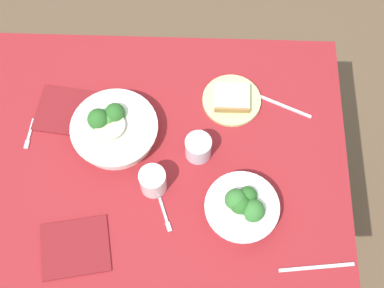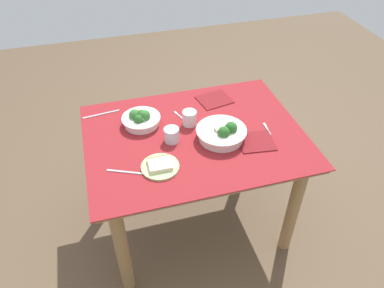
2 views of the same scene
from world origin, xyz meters
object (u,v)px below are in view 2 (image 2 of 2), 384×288
object	(u,v)px
water_glass_center	(172,135)
table_knife_left	(101,114)
bread_side_plate	(160,166)
water_glass_side	(189,118)
broccoli_bowl_far	(222,133)
broccoli_bowl_near	(141,119)
napkin_folded_upper	(214,100)
table_knife_right	(126,172)
fork_by_far_bowl	(267,128)
napkin_folded_lower	(256,142)
fork_by_near_bowl	(179,115)

from	to	relation	value
water_glass_center	table_knife_left	xyz separation A→B (m)	(0.34, -0.34, -0.04)
bread_side_plate	table_knife_left	size ratio (longest dim) A/B	0.88
water_glass_side	water_glass_center	bearing A→B (deg)	41.48
water_glass_center	water_glass_side	size ratio (longest dim) A/B	0.95
bread_side_plate	table_knife_left	distance (m)	0.57
broccoli_bowl_far	table_knife_left	world-z (taller)	broccoli_bowl_far
broccoli_bowl_near	napkin_folded_upper	world-z (taller)	broccoli_bowl_near
napkin_folded_upper	broccoli_bowl_far	bearing A→B (deg)	77.75
bread_side_plate	napkin_folded_upper	xyz separation A→B (m)	(-0.44, -0.49, -0.01)
bread_side_plate	water_glass_center	xyz separation A→B (m)	(-0.10, -0.18, 0.03)
bread_side_plate	table_knife_right	bearing A→B (deg)	-3.77
bread_side_plate	fork_by_far_bowl	size ratio (longest dim) A/B	1.78
bread_side_plate	napkin_folded_upper	world-z (taller)	bread_side_plate
fork_by_far_bowl	table_knife_left	size ratio (longest dim) A/B	0.50
broccoli_bowl_near	napkin_folded_lower	size ratio (longest dim) A/B	1.17
water_glass_center	napkin_folded_upper	bearing A→B (deg)	-137.97
table_knife_right	broccoli_bowl_far	bearing A→B (deg)	-143.49
fork_by_far_bowl	napkin_folded_upper	distance (m)	0.39
broccoli_bowl_near	napkin_folded_upper	size ratio (longest dim) A/B	1.12
water_glass_side	napkin_folded_lower	bearing A→B (deg)	140.34
fork_by_near_bowl	napkin_folded_lower	world-z (taller)	napkin_folded_lower
fork_by_far_bowl	napkin_folded_upper	world-z (taller)	napkin_folded_upper
fork_by_far_bowl	napkin_folded_upper	size ratio (longest dim) A/B	0.55
table_knife_right	table_knife_left	bearing A→B (deg)	-58.05
water_glass_center	water_glass_side	distance (m)	0.17
table_knife_right	broccoli_bowl_near	bearing A→B (deg)	-86.84
fork_by_far_bowl	fork_by_near_bowl	size ratio (longest dim) A/B	1.01
broccoli_bowl_far	bread_side_plate	xyz separation A→B (m)	(0.36, 0.13, -0.02)
water_glass_center	water_glass_side	bearing A→B (deg)	-138.52
broccoli_bowl_near	fork_by_far_bowl	bearing A→B (deg)	161.07
water_glass_side	fork_by_near_bowl	distance (m)	0.11
water_glass_center	fork_by_far_bowl	world-z (taller)	water_glass_center
water_glass_side	napkin_folded_lower	xyz separation A→B (m)	(-0.30, 0.24, -0.04)
bread_side_plate	napkin_folded_lower	bearing A→B (deg)	-174.37
table_knife_right	napkin_folded_upper	xyz separation A→B (m)	(-0.60, -0.48, 0.00)
bread_side_plate	water_glass_side	distance (m)	0.38
broccoli_bowl_near	table_knife_right	size ratio (longest dim) A/B	1.11
water_glass_side	fork_by_near_bowl	bearing A→B (deg)	-67.42
broccoli_bowl_far	broccoli_bowl_near	bearing A→B (deg)	-31.42
broccoli_bowl_far	table_knife_left	size ratio (longest dim) A/B	1.26
fork_by_far_bowl	napkin_folded_upper	xyz separation A→B (m)	(0.19, -0.35, 0.00)
water_glass_center	fork_by_near_bowl	distance (m)	0.23
table_knife_left	water_glass_side	bearing A→B (deg)	147.26
bread_side_plate	napkin_folded_lower	world-z (taller)	bread_side_plate
broccoli_bowl_far	napkin_folded_upper	distance (m)	0.37
table_knife_left	napkin_folded_lower	size ratio (longest dim) A/B	1.16
napkin_folded_upper	napkin_folded_lower	bearing A→B (deg)	101.15
water_glass_center	napkin_folded_lower	world-z (taller)	water_glass_center
table_knife_right	water_glass_center	bearing A→B (deg)	-122.90
napkin_folded_lower	water_glass_side	bearing A→B (deg)	-39.66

